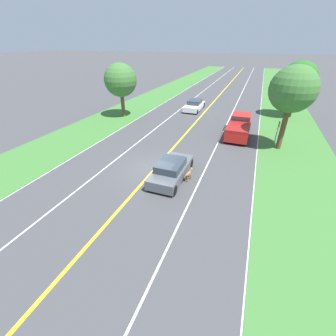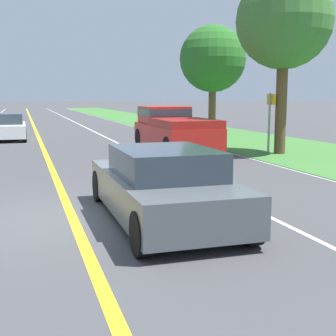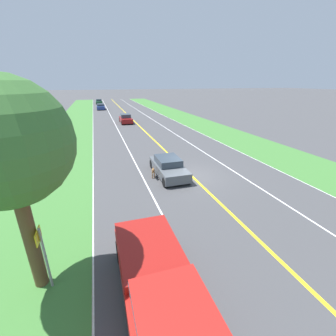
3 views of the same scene
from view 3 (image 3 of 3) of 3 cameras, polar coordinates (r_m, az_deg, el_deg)
name	(u,v)px [view 3 (image 3 of 3)]	position (r m, az deg, el deg)	size (l,w,h in m)	color
ground_plane	(191,175)	(16.78, 5.86, -1.89)	(400.00, 400.00, 0.00)	#424244
centre_divider_line	(191,175)	(16.78, 5.86, -1.88)	(0.18, 160.00, 0.01)	yellow
lane_edge_line_right	(92,188)	(15.60, -18.64, -4.79)	(0.14, 160.00, 0.01)	white
lane_edge_line_left	(269,166)	(20.43, 24.25, 0.57)	(0.14, 160.00, 0.01)	white
lane_dash_same_dir	(145,181)	(15.81, -5.92, -3.35)	(0.10, 160.00, 0.01)	white
lane_dash_oncoming	(232,170)	(18.36, 15.97, -0.54)	(0.10, 160.00, 0.01)	white
grass_verge_right	(42,194)	(16.03, -29.42, -5.78)	(6.00, 160.00, 0.03)	#3D7533
grass_verge_left	(298,162)	(22.49, 30.05, 1.37)	(6.00, 160.00, 0.03)	#3D7533
ego_car	(169,167)	(16.59, 0.14, 0.27)	(1.91, 4.52, 1.32)	#51565B
dog	(153,171)	(16.16, -3.78, -0.74)	(0.39, 1.11, 0.82)	olive
pickup_truck	(159,286)	(7.44, -2.19, -27.84)	(2.10, 5.41, 1.79)	red
car_trailing_near	(126,119)	(39.21, -10.70, 12.17)	(1.87, 4.32, 1.45)	maroon
car_trailing_mid	(101,107)	(60.26, -16.73, 14.64)	(1.91, 4.37, 1.34)	navy
car_trailing_far	(99,102)	(76.10, -17.12, 15.80)	(1.90, 4.65, 1.42)	#1E472D
roadside_tree_right_near	(5,145)	(7.42, -36.00, 4.84)	(3.59, 3.59, 6.79)	brown
street_sign	(43,251)	(8.56, -29.07, -18.04)	(0.11, 0.64, 2.34)	gray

